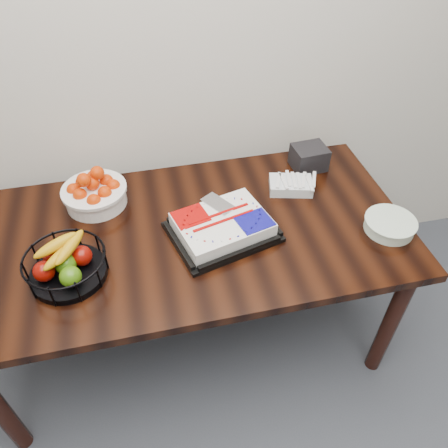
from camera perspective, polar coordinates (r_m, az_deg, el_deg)
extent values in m
plane|color=silver|center=(1.89, -8.63, 23.20)|extent=(5.00, 0.00, 5.00)
cube|color=black|center=(1.80, -4.77, -1.28)|extent=(1.80, 0.90, 0.04)
cylinder|color=black|center=(2.42, -25.35, -4.53)|extent=(0.07, 0.07, 0.71)
cylinder|color=black|center=(2.10, 20.90, -11.95)|extent=(0.07, 0.07, 0.71)
cylinder|color=black|center=(2.51, 13.07, 1.38)|extent=(0.07, 0.07, 0.71)
cube|color=black|center=(1.76, -0.22, -1.04)|extent=(0.47, 0.41, 0.02)
cube|color=white|center=(1.73, -0.22, -0.10)|extent=(0.41, 0.34, 0.06)
cube|color=#A10503|center=(1.75, -4.10, 1.69)|extent=(0.16, 0.14, 0.00)
cube|color=#0D0B7D|center=(1.68, 3.80, -0.34)|extent=(0.16, 0.14, 0.00)
cube|color=silver|center=(1.78, -0.02, 2.70)|extent=(0.13, 0.16, 0.00)
cylinder|color=white|center=(1.95, -16.42, 3.52)|extent=(0.26, 0.26, 0.08)
cylinder|color=white|center=(1.93, -16.63, 4.34)|extent=(0.27, 0.27, 0.01)
cylinder|color=black|center=(1.70, -19.57, -6.05)|extent=(0.27, 0.27, 0.03)
torus|color=black|center=(1.64, -20.24, -4.17)|extent=(0.29, 0.29, 0.01)
cylinder|color=white|center=(1.89, 20.80, -0.18)|extent=(0.20, 0.20, 0.05)
cylinder|color=white|center=(1.87, 20.99, 0.39)|extent=(0.21, 0.21, 0.01)
cube|color=silver|center=(1.98, 8.69, 5.01)|extent=(0.21, 0.17, 0.05)
cube|color=black|center=(2.12, 11.04, 8.53)|extent=(0.16, 0.14, 0.11)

